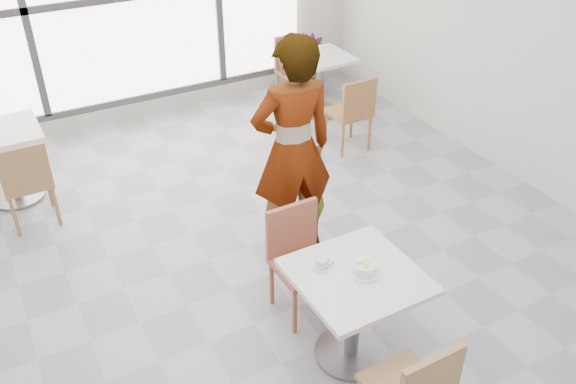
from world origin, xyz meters
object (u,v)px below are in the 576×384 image
bg_chair_left_near (27,179)px  bg_chair_right_near (353,110)px  bg_table_left (6,155)px  bg_chair_right_far (293,66)px  coffee_cup (322,263)px  chair_far (299,253)px  oatmeal_bowl (365,268)px  plant_right (309,64)px  bg_table_right (320,76)px  main_table (355,300)px  person (292,150)px

bg_chair_left_near → bg_chair_right_near: size_ratio=1.00×
bg_table_left → bg_chair_right_far: (3.55, 0.66, 0.01)m
coffee_cup → bg_chair_right_far: 4.29m
bg_table_left → bg_chair_right_near: bg_chair_right_near is taller
chair_far → oatmeal_bowl: chair_far is taller
bg_chair_left_near → plant_right: bg_chair_left_near is taller
oatmeal_bowl → bg_table_right: (1.86, 3.55, -0.31)m
main_table → plant_right: 4.71m
bg_chair_right_far → oatmeal_bowl: bearing=-113.5°
plant_right → bg_chair_left_near: bearing=-159.1°
bg_chair_left_near → bg_chair_right_far: bearing=-160.1°
chair_far → bg_table_right: (1.98, 2.90, -0.01)m
main_table → bg_table_left: bearing=117.9°
bg_chair_left_near → plant_right: size_ratio=1.15×
person → plant_right: size_ratio=2.56×
coffee_cup → person: person is taller
bg_table_left → main_table: bearing=-62.1°
main_table → plant_right: size_ratio=1.06×
bg_table_left → bg_table_right: 3.68m
bg_chair_left_near → plant_right: bearing=-159.1°
person → bg_chair_left_near: 2.44m
person → bg_table_right: person is taller
bg_table_right → bg_chair_right_near: 1.04m
bg_chair_right_far → chair_far: bearing=-119.0°
bg_table_left → bg_table_right: same height
oatmeal_bowl → bg_table_left: (-1.81, 3.34, -0.31)m
bg_chair_right_near → bg_chair_right_far: size_ratio=1.00×
person → bg_chair_left_near: bearing=-30.5°
coffee_cup → person: bearing=69.8°
person → oatmeal_bowl: bearing=86.6°
person → coffee_cup: bearing=75.5°
bg_chair_right_far → coffee_cup: bearing=-117.0°
bg_chair_right_near → bg_chair_right_far: bearing=-93.1°
bg_table_left → bg_chair_right_far: size_ratio=0.86×
main_table → bg_chair_right_far: size_ratio=0.92×
coffee_cup → bg_table_right: 3.97m
bg_chair_right_near → coffee_cup: bearing=51.6°
oatmeal_bowl → coffee_cup: oatmeal_bowl is taller
bg_table_right → coffee_cup: bearing=-121.6°
main_table → bg_table_right: (1.91, 3.54, -0.04)m
main_table → oatmeal_bowl: 0.28m
chair_far → bg_chair_left_near: 2.63m
chair_far → plant_right: chair_far is taller
oatmeal_bowl → main_table: bearing=165.7°
oatmeal_bowl → bg_chair_left_near: 3.25m
coffee_cup → main_table: bearing=-46.9°
chair_far → oatmeal_bowl: 0.73m
person → bg_chair_right_near: (1.44, 1.20, -0.47)m
chair_far → bg_chair_right_far: same height
bg_chair_right_far → bg_chair_right_near: bearing=-93.1°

